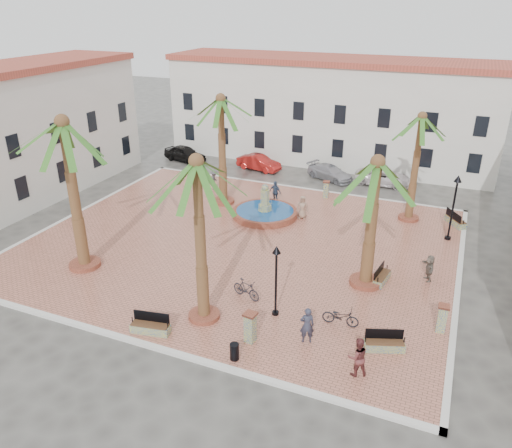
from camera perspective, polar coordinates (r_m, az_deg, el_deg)
The scene contains 36 objects.
ground at distance 31.90m, azimuth -1.66°, elevation -2.33°, with size 120.00×120.00×0.00m, color #56544F.
plaza at distance 31.87m, azimuth -1.66°, elevation -2.21°, with size 26.00×22.00×0.15m, color #BF7059.
kerb_n at distance 41.29m, azimuth 4.68°, elevation 4.13°, with size 26.30×0.30×0.16m, color silver.
kerb_s at distance 23.82m, azimuth -12.97°, elevation -13.15°, with size 26.30×0.30×0.16m, color silver.
kerb_e at distance 29.57m, azimuth 22.10°, elevation -6.45°, with size 0.30×22.30×0.16m, color silver.
kerb_w at distance 38.66m, azimuth -19.49°, elevation 1.30°, with size 0.30×22.30×0.16m, color silver.
building_north at distance 48.34m, azimuth 8.37°, elevation 12.76°, with size 30.40×7.40×9.50m.
building_west at distance 41.38m, azimuth -26.77°, elevation 8.81°, with size 6.40×24.40×10.00m.
fountain at distance 35.49m, azimuth 1.02°, elevation 1.41°, with size 4.64×4.64×2.40m.
palm_nw at distance 36.05m, azimuth -4.03°, elevation 12.75°, with size 5.31×5.31×8.19m.
palm_sw at distance 28.05m, azimuth -21.01°, elevation 8.96°, with size 5.76×5.76×8.84m.
palm_s at distance 21.65m, azimuth -6.74°, elevation 5.00°, with size 4.97×4.97×8.27m.
palm_e at distance 25.51m, azimuth 13.56°, elevation 5.01°, with size 5.62×5.62×7.29m.
palm_ne at distance 34.73m, azimuth 18.30°, elevation 10.33°, with size 4.60×4.60×7.56m.
bench_s at distance 24.14m, azimuth -11.96°, elevation -11.46°, with size 1.93×0.89×0.98m.
bench_se at distance 23.33m, azimuth 14.44°, elevation -13.20°, with size 1.86×1.13×0.94m.
bench_e at distance 28.31m, azimuth 14.18°, elevation -5.95°, with size 0.75×1.72×0.88m.
bench_ne at distance 36.77m, azimuth 21.81°, elevation 0.33°, with size 1.52×1.86×0.98m.
lamppost_s at distance 23.63m, azimuth 2.33°, elevation -5.15°, with size 0.41×0.41×3.78m.
lamppost_e at distance 33.41m, azimuth 21.79°, elevation 2.93°, with size 0.47×0.47×4.35m.
bollard_se at distance 22.79m, azimuth -0.67°, elevation -11.67°, with size 0.60×0.60×1.52m.
bollard_n at distance 39.07m, azimuth 8.01°, elevation 3.97°, with size 0.54×0.54×1.35m.
bollard_e at distance 24.97m, azimuth 20.50°, elevation -10.02°, with size 0.53×0.53×1.42m.
litter_bin at distance 22.08m, azimuth -2.48°, elevation -14.36°, with size 0.40×0.40×0.78m, color black.
cyclist_a at distance 22.81m, azimuth 5.85°, elevation -11.43°, with size 0.66×0.43×1.80m, color #2E3042.
bicycle_a at distance 24.34m, azimuth 9.64°, elevation -10.38°, with size 0.61×1.76×0.92m, color black.
cyclist_b at distance 21.42m, azimuth 11.53°, elevation -14.66°, with size 0.86×0.67×1.77m, color brown.
bicycle_b at distance 25.93m, azimuth -1.12°, elevation -7.45°, with size 0.49×1.73×1.04m, color black.
pedestrian_fountain_a at distance 35.12m, azimuth 5.33°, elevation 1.93°, with size 0.81×0.53×1.65m, color #9A7761.
pedestrian_fountain_b at distance 37.65m, azimuth 2.19°, elevation 3.68°, with size 1.02×0.42×1.74m, color #3C4B65.
pedestrian_north at distance 40.54m, azimuth -4.79°, elevation 5.03°, with size 1.02×0.59×1.58m, color #454649.
pedestrian_east at distance 28.93m, azimuth 19.19°, elevation -4.76°, with size 1.41×0.45×1.52m, color #6F6358.
car_black at distance 48.67m, azimuth -8.13°, elevation 7.97°, with size 1.76×4.37×1.49m, color black.
car_red at distance 45.68m, azimuth 0.33°, elevation 7.03°, with size 1.44×4.13×1.36m, color #B31C18.
car_silver at distance 43.65m, azimuth 8.47°, elevation 5.84°, with size 1.74×4.28×1.24m, color #B0B0B9.
car_white at distance 43.26m, azimuth 14.37°, elevation 5.20°, with size 2.16×4.68×1.30m, color white.
Camera 1 is at (11.93, -25.85, 14.38)m, focal length 35.00 mm.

